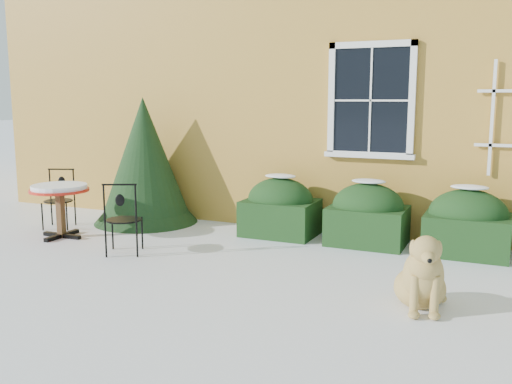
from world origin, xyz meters
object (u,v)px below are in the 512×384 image
at_px(evergreen_shrub, 145,173).
at_px(patio_chair_near, 123,218).
at_px(patio_chair_far, 59,199).
at_px(bistro_table, 60,194).
at_px(dog, 422,278).

height_order(evergreen_shrub, patio_chair_near, evergreen_shrub).
bearing_deg(evergreen_shrub, patio_chair_far, -139.56).
height_order(patio_chair_near, patio_chair_far, patio_chair_near).
xyz_separation_m(evergreen_shrub, bistro_table, (-0.52, -1.38, -0.17)).
bearing_deg(bistro_table, patio_chair_far, 134.20).
height_order(evergreen_shrub, patio_chair_far, evergreen_shrub).
xyz_separation_m(patio_chair_near, patio_chair_far, (-1.88, 0.87, -0.02)).
bearing_deg(patio_chair_far, patio_chair_near, -47.75).
height_order(evergreen_shrub, bistro_table, evergreen_shrub).
bearing_deg(dog, patio_chair_far, 151.02).
xyz_separation_m(bistro_table, dog, (5.21, -0.84, -0.33)).
distance_m(evergreen_shrub, patio_chair_near, 1.97).
xyz_separation_m(bistro_table, patio_chair_near, (1.38, -0.36, -0.17)).
xyz_separation_m(evergreen_shrub, patio_chair_near, (0.87, -1.74, -0.34)).
bearing_deg(patio_chair_far, evergreen_shrub, 17.58).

